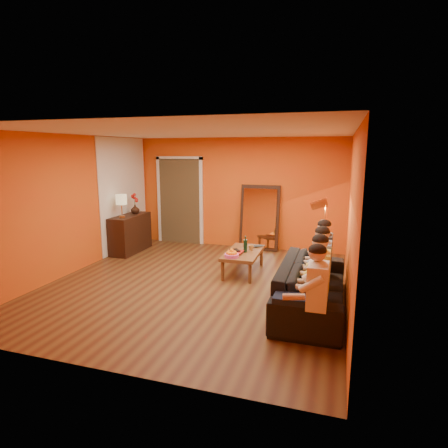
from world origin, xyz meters
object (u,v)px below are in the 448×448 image
(sofa, at_px, (312,285))
(dog, at_px, (304,287))
(vase, at_px, (135,209))
(tumbler, at_px, (251,248))
(mirror_frame, at_px, (260,218))
(person_far_left, at_px, (317,293))
(table_lamp, at_px, (122,206))
(coffee_table, at_px, (243,262))
(floor_lamp, at_px, (324,241))
(person_far_right, at_px, (324,257))
(person_mid_right, at_px, (322,267))
(sideboard, at_px, (130,233))
(laptop, at_px, (257,247))
(wine_bottle, at_px, (245,244))
(person_mid_left, at_px, (320,279))

(sofa, bearing_deg, dog, 135.04)
(vase, bearing_deg, tumbler, -15.45)
(tumbler, xyz_separation_m, vase, (-2.98, 0.82, 0.49))
(mirror_frame, height_order, person_far_left, mirror_frame)
(table_lamp, distance_m, coffee_table, 3.03)
(table_lamp, xyz_separation_m, floor_lamp, (4.34, -0.36, -0.39))
(person_far_right, bearing_deg, table_lamp, 167.05)
(coffee_table, relative_size, person_mid_right, 1.00)
(dog, height_order, person_far_right, person_far_right)
(sofa, bearing_deg, floor_lamp, -4.40)
(coffee_table, bearing_deg, floor_lamp, 0.25)
(sideboard, relative_size, person_far_right, 0.97)
(person_far_right, bearing_deg, dog, -107.48)
(floor_lamp, height_order, vase, floor_lamp)
(dog, bearing_deg, coffee_table, 114.86)
(dog, bearing_deg, sideboard, 135.54)
(mirror_frame, distance_m, sofa, 3.39)
(mirror_frame, relative_size, laptop, 4.92)
(mirror_frame, bearing_deg, floor_lamp, -48.24)
(sideboard, bearing_deg, person_far_right, -16.62)
(sideboard, bearing_deg, table_lamp, -90.00)
(sofa, xyz_separation_m, wine_bottle, (-1.33, 1.21, 0.23))
(sideboard, height_order, person_mid_right, person_mid_right)
(floor_lamp, height_order, wine_bottle, floor_lamp)
(person_mid_right, bearing_deg, coffee_table, 142.39)
(table_lamp, height_order, dog, table_lamp)
(sideboard, height_order, vase, vase)
(mirror_frame, xyz_separation_m, tumbler, (0.19, -1.65, -0.29))
(coffee_table, bearing_deg, person_mid_left, -49.89)
(sideboard, bearing_deg, dog, -26.55)
(dog, distance_m, person_mid_right, 0.42)
(tumbler, bearing_deg, person_far_right, -27.78)
(sideboard, xyz_separation_m, person_far_left, (4.37, -2.95, 0.18))
(table_lamp, bearing_deg, laptop, -0.84)
(person_far_left, relative_size, tumbler, 12.03)
(sofa, bearing_deg, table_lamp, 68.68)
(floor_lamp, bearing_deg, person_mid_left, -92.16)
(coffee_table, xyz_separation_m, person_mid_right, (1.51, -1.16, 0.40))
(table_lamp, height_order, laptop, table_lamp)
(person_far_left, relative_size, person_mid_right, 1.00)
(sofa, bearing_deg, person_far_right, -11.31)
(coffee_table, xyz_separation_m, dog, (1.27, -1.37, 0.13))
(sideboard, relative_size, table_lamp, 2.31)
(sofa, bearing_deg, coffee_table, 47.52)
(mirror_frame, relative_size, vase, 7.26)
(table_lamp, height_order, person_far_right, table_lamp)
(person_mid_right, distance_m, laptop, 2.02)
(floor_lamp, distance_m, person_far_left, 2.30)
(mirror_frame, xyz_separation_m, laptop, (0.25, -1.42, -0.33))
(laptop, bearing_deg, vase, 129.94)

